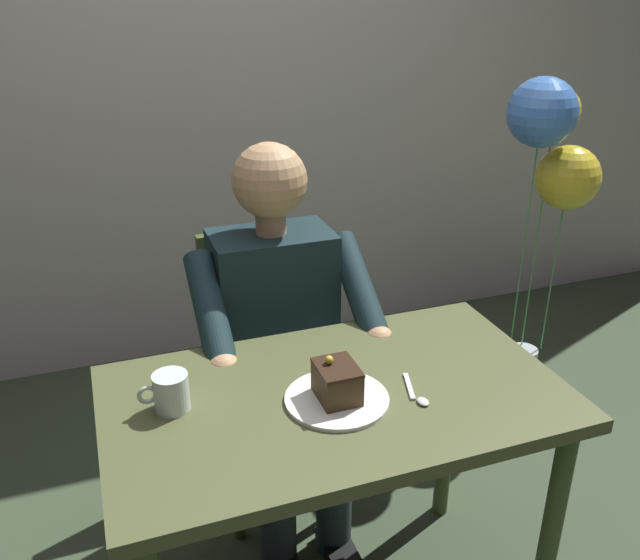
{
  "coord_description": "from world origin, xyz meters",
  "views": [
    {
      "loc": [
        0.49,
        1.24,
        1.65
      ],
      "look_at": [
        0.0,
        -0.1,
        1.0
      ],
      "focal_mm": 37.41,
      "sensor_mm": 36.0,
      "label": 1
    }
  ],
  "objects_px": {
    "dining_table": "(335,427)",
    "dessert_spoon": "(416,394)",
    "seated_person": "(281,340)",
    "coffee_cup": "(170,391)",
    "cake_slice": "(337,382)",
    "balloon_display": "(552,161)",
    "chair": "(267,355)"
  },
  "relations": [
    {
      "from": "seated_person",
      "to": "balloon_display",
      "type": "height_order",
      "value": "balloon_display"
    },
    {
      "from": "coffee_cup",
      "to": "balloon_display",
      "type": "bearing_deg",
      "value": -155.65
    },
    {
      "from": "dining_table",
      "to": "seated_person",
      "type": "relative_size",
      "value": 0.88
    },
    {
      "from": "chair",
      "to": "coffee_cup",
      "type": "xyz_separation_m",
      "value": [
        0.38,
        0.56,
        0.3
      ]
    },
    {
      "from": "balloon_display",
      "to": "cake_slice",
      "type": "bearing_deg",
      "value": 34.23
    },
    {
      "from": "dining_table",
      "to": "cake_slice",
      "type": "relative_size",
      "value": 9.63
    },
    {
      "from": "dining_table",
      "to": "cake_slice",
      "type": "bearing_deg",
      "value": 72.92
    },
    {
      "from": "dessert_spoon",
      "to": "chair",
      "type": "bearing_deg",
      "value": -76.26
    },
    {
      "from": "chair",
      "to": "coffee_cup",
      "type": "bearing_deg",
      "value": 56.32
    },
    {
      "from": "balloon_display",
      "to": "dining_table",
      "type": "bearing_deg",
      "value": 33.25
    },
    {
      "from": "chair",
      "to": "cake_slice",
      "type": "distance_m",
      "value": 0.73
    },
    {
      "from": "dining_table",
      "to": "balloon_display",
      "type": "height_order",
      "value": "balloon_display"
    },
    {
      "from": "dining_table",
      "to": "chair",
      "type": "relative_size",
      "value": 1.2
    },
    {
      "from": "dining_table",
      "to": "coffee_cup",
      "type": "height_order",
      "value": "coffee_cup"
    },
    {
      "from": "cake_slice",
      "to": "dessert_spoon",
      "type": "relative_size",
      "value": 0.79
    },
    {
      "from": "cake_slice",
      "to": "balloon_display",
      "type": "distance_m",
      "value": 1.42
    },
    {
      "from": "chair",
      "to": "cake_slice",
      "type": "bearing_deg",
      "value": 89.04
    },
    {
      "from": "cake_slice",
      "to": "dessert_spoon",
      "type": "xyz_separation_m",
      "value": [
        -0.18,
        0.05,
        -0.05
      ]
    },
    {
      "from": "cake_slice",
      "to": "balloon_display",
      "type": "bearing_deg",
      "value": -145.77
    },
    {
      "from": "cake_slice",
      "to": "dessert_spoon",
      "type": "distance_m",
      "value": 0.2
    },
    {
      "from": "cake_slice",
      "to": "balloon_display",
      "type": "relative_size",
      "value": 0.08
    },
    {
      "from": "cake_slice",
      "to": "coffee_cup",
      "type": "distance_m",
      "value": 0.38
    },
    {
      "from": "dining_table",
      "to": "dessert_spoon",
      "type": "relative_size",
      "value": 7.65
    },
    {
      "from": "dining_table",
      "to": "chair",
      "type": "bearing_deg",
      "value": -90.0
    },
    {
      "from": "cake_slice",
      "to": "balloon_display",
      "type": "xyz_separation_m",
      "value": [
        -1.16,
        -0.79,
        0.23
      ]
    },
    {
      "from": "cake_slice",
      "to": "coffee_cup",
      "type": "xyz_separation_m",
      "value": [
        0.37,
        -0.1,
        -0.01
      ]
    },
    {
      "from": "seated_person",
      "to": "coffee_cup",
      "type": "distance_m",
      "value": 0.56
    },
    {
      "from": "dining_table",
      "to": "cake_slice",
      "type": "height_order",
      "value": "cake_slice"
    },
    {
      "from": "seated_person",
      "to": "balloon_display",
      "type": "bearing_deg",
      "value": -165.47
    },
    {
      "from": "dining_table",
      "to": "chair",
      "type": "distance_m",
      "value": 0.64
    },
    {
      "from": "chair",
      "to": "cake_slice",
      "type": "height_order",
      "value": "chair"
    },
    {
      "from": "seated_person",
      "to": "dessert_spoon",
      "type": "height_order",
      "value": "seated_person"
    }
  ]
}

